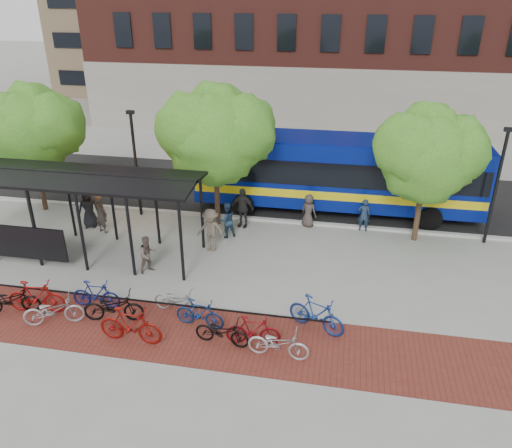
% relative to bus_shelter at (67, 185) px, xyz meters
% --- Properties ---
extents(ground, '(160.00, 160.00, 0.00)m').
position_rel_bus_shelter_xyz_m(ground, '(8.13, 0.48, -3.00)').
color(ground, '#9E9E99').
rests_on(ground, ground).
extents(asphalt_street, '(160.00, 8.00, 0.01)m').
position_rel_bus_shelter_xyz_m(asphalt_street, '(8.13, 8.48, -2.99)').
color(asphalt_street, black).
rests_on(asphalt_street, ground).
extents(curb, '(160.00, 0.25, 0.12)m').
position_rel_bus_shelter_xyz_m(curb, '(8.13, 4.48, -2.94)').
color(curb, '#B7B7B2').
rests_on(curb, ground).
extents(brick_strip, '(24.00, 3.00, 0.01)m').
position_rel_bus_shelter_xyz_m(brick_strip, '(6.13, -4.52, -3.00)').
color(brick_strip, maroon).
rests_on(brick_strip, ground).
extents(bike_rack_rail, '(12.00, 0.05, 0.95)m').
position_rel_bus_shelter_xyz_m(bike_rack_rail, '(4.83, -3.62, -3.00)').
color(bike_rack_rail, black).
rests_on(bike_rack_rail, ground).
extents(bus_shelter, '(10.60, 3.07, 3.60)m').
position_rel_bus_shelter_xyz_m(bus_shelter, '(0.00, 0.00, 0.00)').
color(bus_shelter, black).
rests_on(bus_shelter, ground).
extents(tree_a, '(4.90, 4.00, 6.18)m').
position_rel_bus_shelter_xyz_m(tree_a, '(-3.77, 3.83, 1.24)').
color(tree_a, '#382619').
rests_on(tree_a, ground).
extents(tree_b, '(5.15, 4.20, 6.47)m').
position_rel_bus_shelter_xyz_m(tree_b, '(5.23, 3.83, 1.46)').
color(tree_b, '#382619').
rests_on(tree_b, ground).
extents(tree_c, '(4.66, 3.80, 5.92)m').
position_rel_bus_shelter_xyz_m(tree_c, '(14.22, 3.83, 1.06)').
color(tree_c, '#382619').
rests_on(tree_c, ground).
extents(lamp_post_left, '(0.35, 0.20, 5.12)m').
position_rel_bus_shelter_xyz_m(lamp_post_left, '(1.13, 4.08, -0.25)').
color(lamp_post_left, black).
rests_on(lamp_post_left, ground).
extents(lamp_post_right, '(0.35, 0.20, 5.12)m').
position_rel_bus_shelter_xyz_m(lamp_post_right, '(17.13, 4.08, -0.25)').
color(lamp_post_right, black).
rests_on(lamp_post_right, ground).
extents(bus, '(13.73, 3.37, 3.70)m').
position_rel_bus_shelter_xyz_m(bus, '(10.49, 6.44, -0.87)').
color(bus, navy).
rests_on(bus, ground).
extents(bike_0, '(2.03, 1.21, 1.01)m').
position_rel_bus_shelter_xyz_m(bike_0, '(0.01, -4.49, -2.49)').
color(bike_0, black).
rests_on(bike_0, ground).
extents(bike_1, '(2.06, 0.79, 1.21)m').
position_rel_bus_shelter_xyz_m(bike_1, '(0.85, -4.28, -2.39)').
color(bike_1, maroon).
rests_on(bike_1, ground).
extents(bike_2, '(2.08, 1.34, 1.03)m').
position_rel_bus_shelter_xyz_m(bike_2, '(1.78, -4.78, -2.48)').
color(bike_2, '#9A9A9C').
rests_on(bike_2, ground).
extents(bike_3, '(1.75, 0.57, 1.04)m').
position_rel_bus_shelter_xyz_m(bike_3, '(2.72, -3.64, -2.48)').
color(bike_3, navy).
rests_on(bike_3, ground).
extents(bike_4, '(2.12, 1.07, 1.06)m').
position_rel_bus_shelter_xyz_m(bike_4, '(3.66, -4.24, -2.47)').
color(bike_4, black).
rests_on(bike_4, ground).
extents(bike_5, '(2.10, 0.65, 1.25)m').
position_rel_bus_shelter_xyz_m(bike_5, '(4.68, -5.19, -2.37)').
color(bike_5, maroon).
rests_on(bike_5, ground).
extents(bike_6, '(1.86, 0.94, 0.94)m').
position_rel_bus_shelter_xyz_m(bike_6, '(5.59, -3.42, -2.53)').
color(bike_6, gray).
rests_on(bike_6, ground).
extents(bike_7, '(1.75, 0.71, 1.02)m').
position_rel_bus_shelter_xyz_m(bike_7, '(6.58, -4.04, -2.49)').
color(bike_7, navy).
rests_on(bike_7, ground).
extents(bike_8, '(1.83, 0.81, 0.93)m').
position_rel_bus_shelter_xyz_m(bike_8, '(7.52, -4.76, -2.53)').
color(bike_8, black).
rests_on(bike_8, ground).
extents(bike_9, '(1.75, 0.64, 1.03)m').
position_rel_bus_shelter_xyz_m(bike_9, '(8.48, -4.60, -2.48)').
color(bike_9, maroon).
rests_on(bike_9, ground).
extents(bike_10, '(1.93, 0.77, 0.99)m').
position_rel_bus_shelter_xyz_m(bike_10, '(9.34, -5.03, -2.50)').
color(bike_10, '#AEAEB1').
rests_on(bike_10, ground).
extents(bike_11, '(2.08, 1.35, 1.21)m').
position_rel_bus_shelter_xyz_m(bike_11, '(10.35, -3.49, -2.39)').
color(bike_11, navy).
rests_on(bike_11, ground).
extents(pedestrian_0, '(1.04, 0.82, 1.86)m').
position_rel_bus_shelter_xyz_m(pedestrian_0, '(-0.63, 2.34, -2.07)').
color(pedestrian_0, black).
rests_on(pedestrian_0, ground).
extents(pedestrian_1, '(0.78, 0.65, 1.83)m').
position_rel_bus_shelter_xyz_m(pedestrian_1, '(0.20, 1.90, -2.08)').
color(pedestrian_1, '#3B342F').
rests_on(pedestrian_1, ground).
extents(pedestrian_2, '(1.01, 0.96, 1.64)m').
position_rel_bus_shelter_xyz_m(pedestrian_2, '(5.89, 2.50, -2.18)').
color(pedestrian_2, '#21364F').
rests_on(pedestrian_2, ground).
extents(pedestrian_3, '(1.32, 0.87, 1.91)m').
position_rel_bus_shelter_xyz_m(pedestrian_3, '(5.55, 1.11, -2.04)').
color(pedestrian_3, brown).
rests_on(pedestrian_3, ground).
extents(pedestrian_4, '(1.19, 0.72, 1.89)m').
position_rel_bus_shelter_xyz_m(pedestrian_4, '(6.35, 3.69, -2.05)').
color(pedestrian_4, '#262626').
rests_on(pedestrian_4, ground).
extents(pedestrian_6, '(0.92, 0.81, 1.58)m').
position_rel_bus_shelter_xyz_m(pedestrian_6, '(9.36, 4.28, -2.21)').
color(pedestrian_6, '#403733').
rests_on(pedestrian_6, ground).
extents(pedestrian_7, '(0.57, 0.38, 1.56)m').
position_rel_bus_shelter_xyz_m(pedestrian_7, '(11.88, 4.28, -2.22)').
color(pedestrian_7, '#1D2D44').
rests_on(pedestrian_7, ground).
extents(pedestrian_8, '(0.93, 0.94, 1.53)m').
position_rel_bus_shelter_xyz_m(pedestrian_8, '(3.61, -1.02, -2.23)').
color(pedestrian_8, brown).
rests_on(pedestrian_8, ground).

